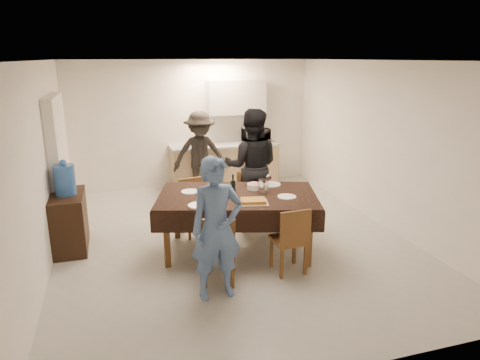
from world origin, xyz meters
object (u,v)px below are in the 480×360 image
object	(u,v)px
savoury_tart	(253,201)
microwave	(256,135)
console	(70,222)
wine_bottle	(233,184)
person_far	(252,167)
water_pitcher	(263,187)
person_near	(217,229)
dining_table	(238,197)
water_jug	(65,180)
person_kitchen	(200,154)

from	to	relation	value
savoury_tart	microwave	distance (m)	3.69
console	savoury_tart	size ratio (longest dim) A/B	2.36
savoury_tart	wine_bottle	bearing A→B (deg)	109.23
console	wine_bottle	bearing A→B (deg)	-18.19
person_far	water_pitcher	bearing A→B (deg)	100.27
microwave	person_far	xyz separation A→B (m)	(-0.77, -2.05, -0.12)
water_pitcher	person_near	distance (m)	1.35
dining_table	wine_bottle	bearing A→B (deg)	151.31
wine_bottle	person_near	xyz separation A→B (m)	(-0.50, -1.10, -0.16)
wine_bottle	savoury_tart	distance (m)	0.47
console	water_jug	xyz separation A→B (m)	(0.00, 0.00, 0.61)
microwave	dining_table	bearing A→B (deg)	66.90
person_kitchen	dining_table	bearing A→B (deg)	-90.65
water_jug	water_pitcher	world-z (taller)	water_jug
person_near	person_far	distance (m)	2.37
water_jug	console	bearing A→B (deg)	0.00
person_near	person_far	bearing A→B (deg)	58.29
microwave	water_pitcher	bearing A→B (deg)	72.86
water_jug	savoury_tart	size ratio (longest dim) A/B	1.12
savoury_tart	console	bearing A→B (deg)	153.86
person_far	wine_bottle	bearing A→B (deg)	79.61
wine_bottle	water_pitcher	xyz separation A→B (m)	(0.40, -0.10, -0.04)
person_near	water_jug	bearing A→B (deg)	128.93
console	microwave	world-z (taller)	microwave
wine_bottle	microwave	world-z (taller)	microwave
wine_bottle	person_kitchen	size ratio (longest dim) A/B	0.17
water_jug	person_far	distance (m)	2.81
water_pitcher	dining_table	bearing A→B (deg)	171.87
microwave	person_near	xyz separation A→B (m)	(-1.87, -4.15, -0.24)
water_pitcher	person_kitchen	world-z (taller)	person_kitchen
dining_table	microwave	bearing A→B (deg)	83.21
dining_table	water_pitcher	size ratio (longest dim) A/B	12.16
savoury_tart	person_kitchen	distance (m)	3.03
person_near	console	bearing A→B (deg)	128.93
wine_bottle	person_far	distance (m)	1.17
dining_table	person_far	distance (m)	1.19
water_jug	person_far	size ratio (longest dim) A/B	0.22
microwave	person_near	world-z (taller)	person_near
water_pitcher	microwave	size ratio (longest dim) A/B	0.37
water_pitcher	microwave	xyz separation A→B (m)	(0.97, 3.15, 0.12)
wine_bottle	person_near	size ratio (longest dim) A/B	0.17
console	wine_bottle	size ratio (longest dim) A/B	3.14
wine_bottle	person_near	bearing A→B (deg)	-114.44
dining_table	person_near	world-z (taller)	person_near
dining_table	person_kitchen	world-z (taller)	person_kitchen
savoury_tart	person_far	world-z (taller)	person_far
person_far	person_near	bearing A→B (deg)	82.93
person_near	person_far	world-z (taller)	person_far
water_jug	water_pitcher	bearing A→B (deg)	-17.56
wine_bottle	person_kitchen	bearing A→B (deg)	88.24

